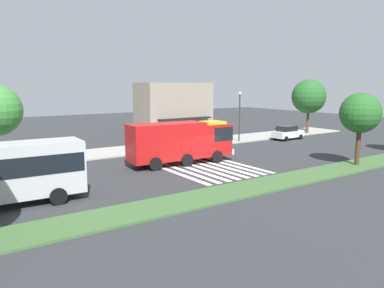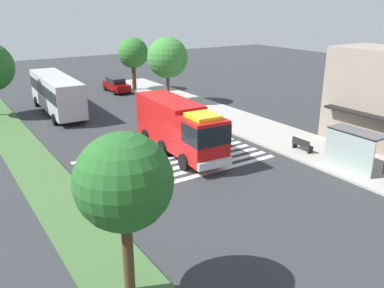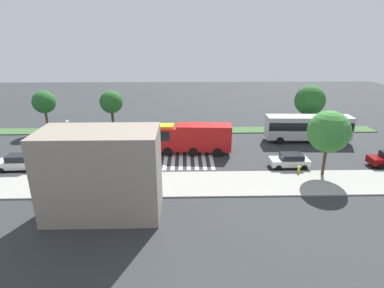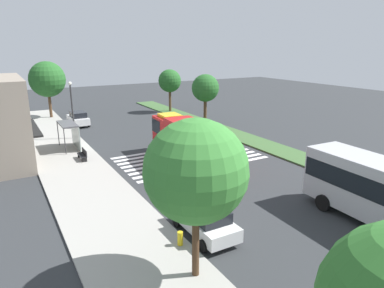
# 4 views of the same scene
# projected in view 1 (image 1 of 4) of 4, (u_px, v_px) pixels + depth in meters

# --- Properties ---
(ground_plane) EXTENTS (120.00, 120.00, 0.00)m
(ground_plane) POSITION_uv_depth(u_px,v_px,m) (204.00, 163.00, 32.93)
(ground_plane) COLOR #2D3033
(sidewalk) EXTENTS (60.00, 5.34, 0.14)m
(sidewalk) POSITION_uv_depth(u_px,v_px,m) (153.00, 148.00, 40.68)
(sidewalk) COLOR #9E9B93
(sidewalk) RESTS_ON ground_plane
(median_strip) EXTENTS (60.00, 3.00, 0.14)m
(median_strip) POSITION_uv_depth(u_px,v_px,m) (274.00, 183.00, 26.11)
(median_strip) COLOR #3D6033
(median_strip) RESTS_ON ground_plane
(crosswalk) EXTENTS (6.75, 12.32, 0.01)m
(crosswalk) POSITION_uv_depth(u_px,v_px,m) (197.00, 164.00, 32.46)
(crosswalk) COLOR silver
(crosswalk) RESTS_ON ground_plane
(fire_truck) EXTENTS (9.72, 3.15, 3.66)m
(fire_truck) POSITION_uv_depth(u_px,v_px,m) (184.00, 140.00, 32.48)
(fire_truck) COLOR #B71414
(fire_truck) RESTS_ON ground_plane
(parked_car_mid) EXTENTS (4.22, 2.06, 1.59)m
(parked_car_mid) POSITION_uv_depth(u_px,v_px,m) (41.00, 159.00, 30.45)
(parked_car_mid) COLOR silver
(parked_car_mid) RESTS_ON ground_plane
(parked_car_east) EXTENTS (4.42, 2.15, 1.76)m
(parked_car_east) POSITION_uv_depth(u_px,v_px,m) (288.00, 133.00, 46.96)
(parked_car_east) COLOR silver
(parked_car_east) RESTS_ON ground_plane
(bus_stop_shelter) EXTENTS (3.50, 1.40, 2.46)m
(bus_stop_shelter) POSITION_uv_depth(u_px,v_px,m) (210.00, 128.00, 43.33)
(bus_stop_shelter) COLOR #4C4C51
(bus_stop_shelter) RESTS_ON sidewalk
(bench_near_shelter) EXTENTS (1.60, 0.50, 0.90)m
(bench_near_shelter) POSITION_uv_depth(u_px,v_px,m) (181.00, 142.00, 41.30)
(bench_near_shelter) COLOR black
(bench_near_shelter) RESTS_ON sidewalk
(street_lamp) EXTENTS (0.36, 0.36, 5.92)m
(street_lamp) POSITION_uv_depth(u_px,v_px,m) (240.00, 112.00, 44.35)
(street_lamp) COLOR #2D2D30
(street_lamp) RESTS_ON sidewalk
(storefront_building) EXTENTS (9.17, 5.38, 7.13)m
(storefront_building) POSITION_uv_depth(u_px,v_px,m) (174.00, 111.00, 47.35)
(storefront_building) COLOR gray
(storefront_building) RESTS_ON ground_plane
(sidewalk_tree_center) EXTENTS (4.71, 4.71, 7.48)m
(sidewalk_tree_center) POSITION_uv_depth(u_px,v_px,m) (309.00, 97.00, 51.72)
(sidewalk_tree_center) COLOR #513823
(sidewalk_tree_center) RESTS_ON sidewalk
(median_tree_west) EXTENTS (3.36, 3.36, 6.10)m
(median_tree_west) POSITION_uv_depth(u_px,v_px,m) (360.00, 113.00, 30.97)
(median_tree_west) COLOR #47301E
(median_tree_west) RESTS_ON median_strip
(fire_hydrant) EXTENTS (0.28, 0.28, 0.70)m
(fire_hydrant) POSITION_uv_depth(u_px,v_px,m) (31.00, 161.00, 31.65)
(fire_hydrant) COLOR gold
(fire_hydrant) RESTS_ON sidewalk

